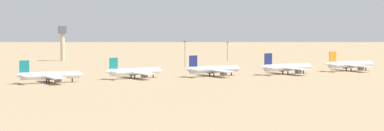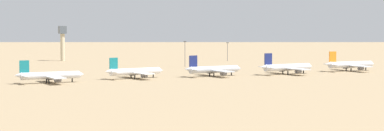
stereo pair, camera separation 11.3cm
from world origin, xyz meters
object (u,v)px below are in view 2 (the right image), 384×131
(parked_jet_navy_2, at_px, (213,69))
(light_pole_west, at_px, (185,52))
(parked_jet_teal_1, at_px, (135,72))
(control_tower, at_px, (63,40))
(light_pole_mid, at_px, (227,50))
(parked_jet_orange_4, at_px, (350,65))
(parked_jet_teal_0, at_px, (50,76))
(parked_jet_navy_3, at_px, (287,67))

(parked_jet_navy_2, bearing_deg, light_pole_west, 72.02)
(parked_jet_teal_1, xyz_separation_m, control_tower, (9.73, 175.50, 11.98))
(parked_jet_teal_1, height_order, light_pole_mid, light_pole_mid)
(control_tower, height_order, light_pole_mid, control_tower)
(parked_jet_orange_4, xyz_separation_m, control_tower, (-122.63, 179.00, 11.71))
(parked_jet_teal_0, relative_size, light_pole_west, 2.01)
(light_pole_mid, bearing_deg, parked_jet_navy_2, -121.23)
(parked_jet_navy_3, bearing_deg, parked_jet_teal_1, 168.62)
(parked_jet_orange_4, bearing_deg, parked_jet_teal_0, -178.96)
(parked_jet_teal_0, bearing_deg, control_tower, 72.34)
(parked_jet_navy_3, relative_size, control_tower, 1.39)
(parked_jet_teal_1, bearing_deg, light_pole_mid, 38.65)
(parked_jet_orange_4, relative_size, light_pole_west, 2.15)
(parked_jet_teal_1, bearing_deg, parked_jet_orange_4, -8.51)
(parked_jet_navy_3, bearing_deg, parked_jet_orange_4, 1.39)
(control_tower, bearing_deg, parked_jet_navy_2, -79.77)
(parked_jet_navy_2, relative_size, light_pole_west, 2.09)
(parked_jet_navy_2, relative_size, control_tower, 1.33)
(control_tower, bearing_deg, parked_jet_orange_4, -55.59)
(parked_jet_teal_1, xyz_separation_m, parked_jet_orange_4, (132.36, -3.50, 0.27))
(light_pole_west, bearing_deg, parked_jet_navy_2, -104.25)
(parked_jet_teal_0, bearing_deg, light_pole_mid, 37.26)
(parked_jet_teal_1, bearing_deg, parked_jet_navy_3, -13.06)
(light_pole_west, relative_size, light_pole_mid, 1.20)
(parked_jet_navy_2, bearing_deg, control_tower, 96.50)
(parked_jet_teal_1, distance_m, parked_jet_navy_2, 42.53)
(parked_jet_teal_0, xyz_separation_m, parked_jet_navy_2, (87.40, 2.87, 0.12))
(parked_jet_teal_1, distance_m, light_pole_west, 96.62)
(parked_jet_navy_3, xyz_separation_m, control_tower, (-75.38, 184.55, 11.68))
(parked_jet_teal_1, distance_m, control_tower, 176.18)
(parked_jet_navy_3, bearing_deg, light_pole_mid, 70.19)
(parked_jet_teal_0, relative_size, parked_jet_navy_3, 0.92)
(parked_jet_navy_3, bearing_deg, control_tower, 106.90)
(parked_jet_navy_2, bearing_deg, parked_jet_navy_3, -9.42)
(parked_jet_navy_3, distance_m, light_pole_mid, 134.99)
(parked_jet_teal_0, height_order, light_pole_mid, light_pole_mid)
(parked_jet_teal_1, distance_m, parked_jet_orange_4, 132.41)
(parked_jet_navy_3, bearing_deg, parked_jet_navy_2, 169.00)
(parked_jet_teal_1, height_order, parked_jet_navy_2, parked_jet_navy_2)
(parked_jet_teal_0, relative_size, parked_jet_orange_4, 0.93)
(parked_jet_navy_3, relative_size, light_pole_west, 2.18)
(parked_jet_teal_0, bearing_deg, parked_jet_navy_2, 0.90)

